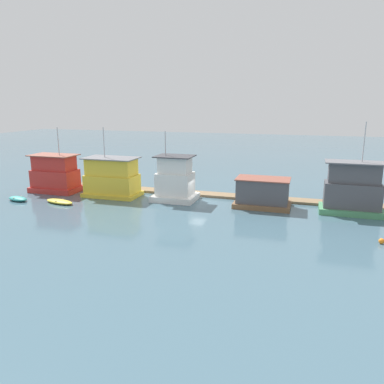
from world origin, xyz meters
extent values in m
plane|color=#426070|center=(0.00, 0.00, 0.00)|extent=(200.00, 200.00, 0.00)
cube|color=#846B4C|center=(0.00, 3.33, 0.15)|extent=(51.00, 2.11, 0.30)
cube|color=red|center=(-19.10, -0.41, 0.34)|extent=(6.29, 3.71, 0.67)
cube|color=red|center=(-19.10, -0.41, 1.79)|extent=(5.69, 3.12, 2.24)
cube|color=red|center=(-19.10, -0.41, 3.86)|extent=(5.18, 2.61, 1.89)
cube|color=brown|center=(-19.10, -0.41, 4.86)|extent=(5.99, 3.42, 0.12)
cylinder|color=#B2B2B7|center=(-18.19, -0.41, 6.72)|extent=(0.12, 0.12, 3.58)
cube|color=gold|center=(-10.72, -0.39, 0.24)|extent=(6.89, 3.95, 0.47)
cube|color=gold|center=(-10.72, -0.39, 1.59)|extent=(6.35, 3.41, 2.24)
cube|color=gold|center=(-10.72, -0.39, 3.75)|extent=(5.93, 2.99, 2.07)
cube|color=slate|center=(-10.72, -0.39, 4.84)|extent=(6.65, 3.71, 0.12)
cylinder|color=#B2B2B7|center=(-11.58, -0.39, 6.77)|extent=(0.12, 0.12, 3.73)
cube|color=white|center=(-2.44, 0.00, 0.35)|extent=(5.14, 4.08, 0.70)
cube|color=white|center=(-2.44, 0.00, 2.03)|extent=(4.14, 3.08, 2.66)
cube|color=white|center=(-2.44, 0.00, 4.33)|extent=(3.56, 2.50, 1.94)
cube|color=#38383D|center=(-2.44, 0.00, 5.36)|extent=(4.44, 3.38, 0.12)
cylinder|color=#B2B2B7|center=(-3.61, 0.00, 6.85)|extent=(0.12, 0.12, 2.86)
cube|color=brown|center=(8.02, 0.04, 0.27)|extent=(6.29, 3.86, 0.54)
cube|color=#4C4C51|center=(8.02, 0.04, 1.87)|extent=(5.63, 3.20, 2.65)
cube|color=brown|center=(8.02, 0.04, 3.25)|extent=(5.93, 3.50, 0.12)
cube|color=#4C9360|center=(17.37, 0.26, 0.31)|extent=(6.44, 3.39, 0.62)
cube|color=#4C4C51|center=(17.37, 0.26, 1.98)|extent=(5.65, 2.60, 2.71)
cube|color=#4C4C51|center=(17.37, 0.26, 4.39)|extent=(5.07, 2.02, 2.12)
cube|color=slate|center=(17.37, 0.26, 5.51)|extent=(5.95, 2.90, 0.12)
cylinder|color=#B2B2B7|center=(18.00, 0.26, 7.63)|extent=(0.12, 0.12, 4.12)
ellipsoid|color=teal|center=(-20.47, -5.93, 0.26)|extent=(3.10, 2.00, 0.52)
cube|color=#997F60|center=(-20.47, -5.93, 0.44)|extent=(0.43, 1.14, 0.08)
ellipsoid|color=yellow|center=(-14.91, -5.49, 0.23)|extent=(4.11, 2.09, 0.46)
cube|color=#997F60|center=(-14.91, -5.49, 0.39)|extent=(0.38, 1.15, 0.08)
cylinder|color=brown|center=(15.80, 2.03, 0.84)|extent=(0.23, 0.23, 1.68)
cylinder|color=brown|center=(-18.18, 2.03, 0.96)|extent=(0.20, 0.20, 1.92)
cylinder|color=brown|center=(-17.08, 2.03, 0.99)|extent=(0.29, 0.29, 1.97)
sphere|color=orange|center=(18.98, -8.55, 0.24)|extent=(0.47, 0.47, 0.47)
camera|label=1|loc=(12.41, -41.46, 11.60)|focal=35.00mm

